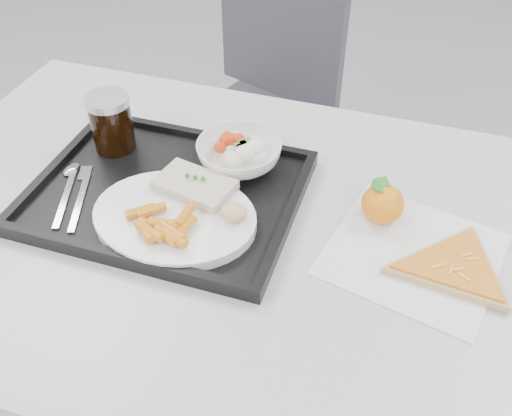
{
  "coord_description": "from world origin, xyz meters",
  "views": [
    {
      "loc": [
        0.25,
        -0.34,
        1.4
      ],
      "look_at": [
        0.04,
        0.33,
        0.77
      ],
      "focal_mm": 40.0,
      "sensor_mm": 36.0,
      "label": 1
    }
  ],
  "objects": [
    {
      "name": "chair",
      "position": [
        -0.16,
        1.07,
        0.54
      ],
      "size": [
        0.54,
        0.54,
        0.93
      ],
      "color": "#38383F",
      "rests_on": "ground"
    },
    {
      "name": "salad_bowl",
      "position": [
        -0.03,
        0.43,
        0.79
      ],
      "size": [
        0.15,
        0.15,
        0.05
      ],
      "color": "white",
      "rests_on": "tray"
    },
    {
      "name": "cola_glass",
      "position": [
        -0.27,
        0.41,
        0.82
      ],
      "size": [
        0.08,
        0.08,
        0.11
      ],
      "color": "black",
      "rests_on": "tray"
    },
    {
      "name": "pizza_slice",
      "position": [
        0.36,
        0.3,
        0.76
      ],
      "size": [
        0.29,
        0.29,
        0.02
      ],
      "color": "tan",
      "rests_on": "napkin"
    },
    {
      "name": "carrot_pile",
      "position": [
        -0.08,
        0.22,
        0.8
      ],
      "size": [
        0.13,
        0.09,
        0.02
      ],
      "color": "orange",
      "rests_on": "dinner_plate"
    },
    {
      "name": "table",
      "position": [
        0.0,
        0.3,
        0.68
      ],
      "size": [
        1.2,
        0.8,
        0.75
      ],
      "color": "silver",
      "rests_on": "ground"
    },
    {
      "name": "tangerine",
      "position": [
        0.24,
        0.38,
        0.79
      ],
      "size": [
        0.08,
        0.08,
        0.07
      ],
      "color": "#FF6A00",
      "rests_on": "napkin"
    },
    {
      "name": "napkin",
      "position": [
        0.3,
        0.32,
        0.75
      ],
      "size": [
        0.3,
        0.29,
        0.0
      ],
      "color": "silver",
      "rests_on": "table"
    },
    {
      "name": "salad_contents",
      "position": [
        -0.03,
        0.44,
        0.8
      ],
      "size": [
        0.09,
        0.09,
        0.03
      ],
      "color": "red",
      "rests_on": "salad_bowl"
    },
    {
      "name": "dinner_plate",
      "position": [
        -0.08,
        0.26,
        0.77
      ],
      "size": [
        0.27,
        0.27,
        0.02
      ],
      "color": "white",
      "rests_on": "tray"
    },
    {
      "name": "cutlery",
      "position": [
        -0.28,
        0.28,
        0.77
      ],
      "size": [
        0.11,
        0.17,
        0.01
      ],
      "color": "silver",
      "rests_on": "tray"
    },
    {
      "name": "bread_roll",
      "position": [
        0.02,
        0.28,
        0.8
      ],
      "size": [
        0.04,
        0.04,
        0.03
      ],
      "color": "#E3C07E",
      "rests_on": "dinner_plate"
    },
    {
      "name": "fish_fillet",
      "position": [
        -0.07,
        0.32,
        0.79
      ],
      "size": [
        0.14,
        0.1,
        0.02
      ],
      "color": "beige",
      "rests_on": "dinner_plate"
    },
    {
      "name": "tray",
      "position": [
        -0.12,
        0.33,
        0.76
      ],
      "size": [
        0.45,
        0.35,
        0.03
      ],
      "color": "black",
      "rests_on": "table"
    }
  ]
}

